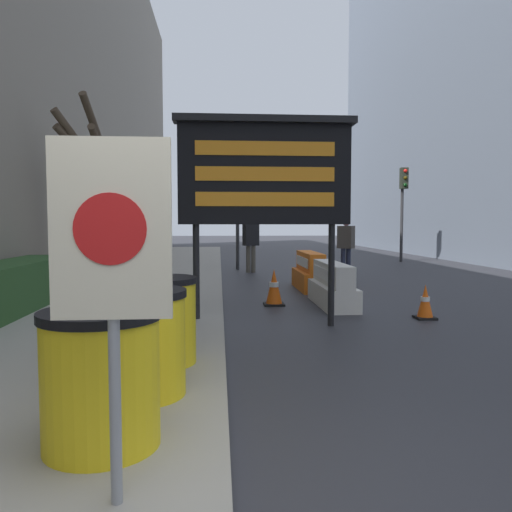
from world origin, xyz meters
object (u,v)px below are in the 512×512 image
(barrel_drum_foreground, at_px, (101,378))
(pedestrian_passerby, at_px, (346,242))
(traffic_light_near_curb, at_px, (238,188))
(warning_sign, at_px, (112,256))
(barrel_drum_back, at_px, (160,320))
(jersey_barrier_white, at_px, (332,287))
(traffic_light_far_side, at_px, (403,194))
(pedestrian_worker, at_px, (251,240))
(traffic_cone_mid, at_px, (425,302))
(jersey_barrier_orange_near, at_px, (310,273))
(traffic_cone_far, at_px, (316,268))
(message_board, at_px, (265,173))
(barrel_drum_middle, at_px, (141,342))
(traffic_cone_near, at_px, (274,288))

(barrel_drum_foreground, height_order, pedestrian_passerby, pedestrian_passerby)
(pedestrian_passerby, bearing_deg, traffic_light_near_curb, 1.29)
(warning_sign, bearing_deg, barrel_drum_back, 91.80)
(jersey_barrier_white, height_order, traffic_light_far_side, traffic_light_far_side)
(traffic_light_near_curb, distance_m, pedestrian_worker, 2.04)
(barrel_drum_foreground, relative_size, warning_sign, 0.48)
(jersey_barrier_white, xyz_separation_m, traffic_cone_mid, (1.22, -1.44, -0.09))
(jersey_barrier_orange_near, bearing_deg, traffic_cone_mid, -72.17)
(barrel_drum_foreground, bearing_deg, traffic_cone_far, 71.64)
(traffic_cone_far, distance_m, traffic_light_near_curb, 4.61)
(barrel_drum_foreground, xyz_separation_m, message_board, (1.45, 4.28, 1.74))
(barrel_drum_middle, height_order, jersey_barrier_white, barrel_drum_middle)
(warning_sign, relative_size, traffic_light_far_side, 0.49)
(barrel_drum_middle, height_order, message_board, message_board)
(traffic_cone_near, xyz_separation_m, traffic_light_near_curb, (-0.42, 7.45, 2.42))
(warning_sign, height_order, jersey_barrier_orange_near, warning_sign)
(barrel_drum_foreground, distance_m, jersey_barrier_white, 6.82)
(traffic_cone_mid, bearing_deg, jersey_barrier_white, 130.33)
(jersey_barrier_orange_near, height_order, traffic_light_far_side, traffic_light_far_side)
(message_board, relative_size, traffic_light_far_side, 0.83)
(traffic_cone_near, bearing_deg, jersey_barrier_white, -5.63)
(barrel_drum_middle, height_order, barrel_drum_back, same)
(jersey_barrier_white, height_order, traffic_cone_far, jersey_barrier_white)
(barrel_drum_back, bearing_deg, jersey_barrier_orange_near, 67.11)
(traffic_light_far_side, xyz_separation_m, pedestrian_passerby, (-3.71, -5.34, -1.74))
(message_board, relative_size, traffic_cone_far, 4.36)
(jersey_barrier_white, distance_m, traffic_cone_far, 4.24)
(traffic_cone_near, distance_m, traffic_light_near_curb, 7.85)
(jersey_barrier_orange_near, bearing_deg, pedestrian_passerby, 60.03)
(barrel_drum_back, xyz_separation_m, pedestrian_passerby, (4.35, 9.31, 0.44))
(traffic_cone_far, height_order, pedestrian_worker, pedestrian_worker)
(pedestrian_passerby, bearing_deg, traffic_light_far_side, -84.83)
(traffic_light_far_side, bearing_deg, jersey_barrier_white, -116.87)
(pedestrian_worker, bearing_deg, traffic_cone_near, 66.64)
(barrel_drum_foreground, xyz_separation_m, traffic_cone_mid, (4.15, 4.71, -0.31))
(jersey_barrier_orange_near, distance_m, pedestrian_worker, 4.37)
(message_board, xyz_separation_m, traffic_light_near_curb, (-0.05, 9.43, 0.44))
(message_board, bearing_deg, warning_sign, -103.76)
(warning_sign, distance_m, traffic_cone_mid, 6.78)
(jersey_barrier_white, relative_size, pedestrian_passerby, 1.18)
(traffic_light_near_curb, xyz_separation_m, traffic_light_far_side, (6.81, 2.85, -0.00))
(jersey_barrier_white, bearing_deg, traffic_light_far_side, 63.13)
(message_board, bearing_deg, traffic_light_far_side, 61.19)
(traffic_cone_near, bearing_deg, pedestrian_passerby, 61.63)
(barrel_drum_back, height_order, traffic_light_far_side, traffic_light_far_side)
(barrel_drum_middle, bearing_deg, warning_sign, -85.65)
(barrel_drum_foreground, xyz_separation_m, warning_sign, (0.23, -0.70, 0.84))
(warning_sign, height_order, traffic_cone_mid, warning_sign)
(jersey_barrier_white, height_order, traffic_cone_mid, jersey_barrier_white)
(barrel_drum_middle, bearing_deg, jersey_barrier_white, 61.42)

